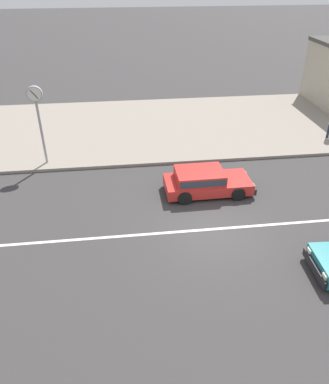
% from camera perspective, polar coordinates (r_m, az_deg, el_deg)
% --- Properties ---
extents(ground_plane, '(160.00, 160.00, 0.00)m').
position_cam_1_polar(ground_plane, '(14.58, 7.12, -5.66)').
color(ground_plane, '#383535').
extents(lane_centre_stripe, '(50.40, 0.14, 0.01)m').
position_cam_1_polar(lane_centre_stripe, '(14.58, 7.12, -5.65)').
color(lane_centre_stripe, silver).
rests_on(lane_centre_stripe, ground).
extents(kerb_strip, '(68.00, 10.00, 0.15)m').
position_cam_1_polar(kerb_strip, '(23.57, 1.24, 10.08)').
color(kerb_strip, gray).
rests_on(kerb_strip, ground).
extents(hatchback_red_2, '(3.87, 1.84, 1.10)m').
position_cam_1_polar(hatchback_red_2, '(16.48, 6.14, 1.70)').
color(hatchback_red_2, red).
rests_on(hatchback_red_2, ground).
extents(street_clock, '(0.72, 0.22, 3.85)m').
position_cam_1_polar(street_clock, '(18.72, -18.89, 12.28)').
color(street_clock, '#9E9EA3').
rests_on(street_clock, kerb_strip).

